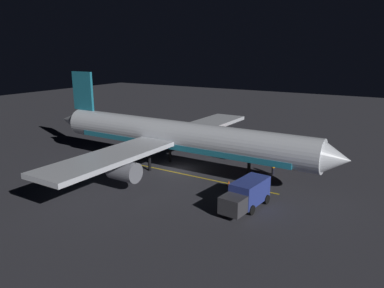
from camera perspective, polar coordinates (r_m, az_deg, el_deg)
name	(u,v)px	position (r m, az deg, el deg)	size (l,w,h in m)	color
ground_plane	(178,170)	(44.50, -2.21, -4.16)	(180.00, 180.00, 0.20)	#313138
apron_guide_stripe	(202,178)	(41.60, 1.58, -5.35)	(0.24, 18.21, 0.01)	gold
airliner	(173,137)	(43.70, -2.97, 1.18)	(35.54, 39.90, 11.29)	silver
baggage_truck	(247,195)	(33.83, 8.58, -7.92)	(6.23, 2.76, 2.59)	navy
catering_truck	(236,145)	(51.00, 6.86, -0.16)	(6.29, 2.75, 2.58)	maroon
ground_crew_worker	(273,167)	(43.47, 12.63, -3.60)	(0.40, 0.40, 1.74)	black
traffic_cone_near_left	(245,193)	(37.15, 8.37, -7.60)	(0.50, 0.50, 0.55)	#EA590F
traffic_cone_near_right	(229,183)	(39.49, 5.78, -6.15)	(0.50, 0.50, 0.55)	#EA590F
traffic_cone_under_wing	(233,186)	(38.73, 6.48, -6.59)	(0.50, 0.50, 0.55)	#EA590F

